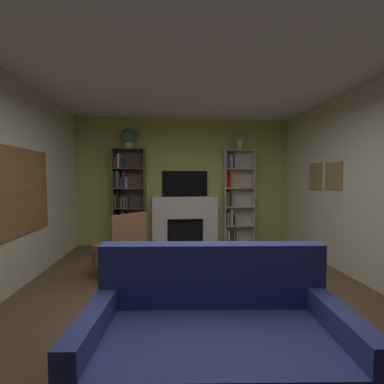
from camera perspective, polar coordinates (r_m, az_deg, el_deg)
ground_plane at (r=3.10m, az=2.18°, el=-25.04°), size 7.10×7.10×0.00m
wall_back_accent at (r=5.71m, az=-1.63°, el=2.32°), size 4.75×0.06×2.76m
ceiling at (r=3.04m, az=2.30°, el=29.13°), size 4.75×6.04×0.06m
fireplace at (r=5.64m, az=-1.53°, el=-6.16°), size 1.51×0.50×1.06m
tv at (r=5.65m, az=-1.59°, el=1.84°), size 0.99×0.06×0.56m
bookshelf_left at (r=5.64m, az=-14.46°, el=-1.34°), size 0.66×0.31×2.08m
bookshelf_right at (r=5.77m, az=9.46°, el=-1.45°), size 0.66×0.27×2.08m
potted_plant at (r=5.64m, az=-13.88°, el=11.65°), size 0.32×0.32×0.42m
vase_with_flowers at (r=5.78m, az=10.50°, el=10.63°), size 0.13×0.13×0.42m
couch at (r=2.07m, az=5.25°, el=-30.96°), size 1.82×1.00×0.94m
armchair at (r=3.92m, az=-15.33°, el=-11.21°), size 0.81×0.82×0.96m
coffee_table at (r=2.74m, az=1.96°, el=-21.55°), size 0.79×0.48×0.37m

